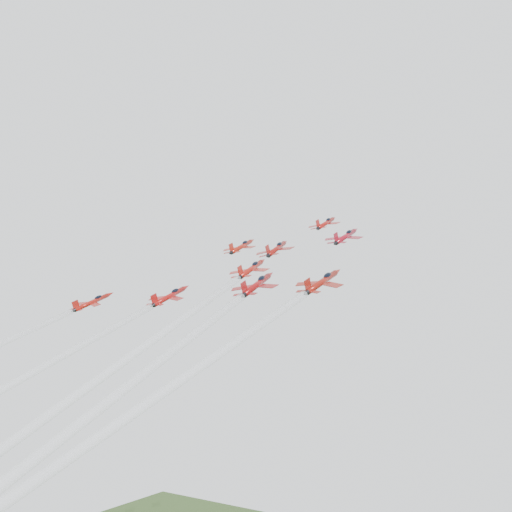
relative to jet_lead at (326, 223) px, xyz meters
The scene contains 7 objects.
jet_lead is the anchor object (origin of this frame).
jet_row2_left 24.04m from the jet_lead, 138.40° to the right, with size 9.77×12.98×6.69m.
jet_row2_center 22.98m from the jet_lead, 98.01° to the right, with size 10.09×13.40×6.91m.
jet_row2_right 21.84m from the jet_lead, 50.75° to the right, with size 9.62×12.78×6.59m.
jet_center 85.07m from the jet_lead, 90.54° to the right, with size 9.65×95.69×44.23m.
jet_rear_right 98.82m from the jet_lead, 85.23° to the right, with size 10.13×100.49×46.45m.
jet_rear_farright 98.70m from the jet_lead, 76.03° to the right, with size 9.54×94.63×43.74m.
Camera 1 is at (71.72, -105.99, 140.88)m, focal length 40.00 mm.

